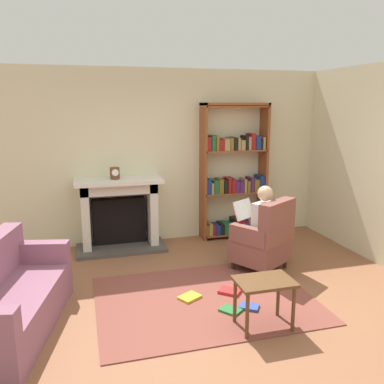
{
  "coord_description": "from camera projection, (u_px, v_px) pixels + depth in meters",
  "views": [
    {
      "loc": [
        -1.26,
        -3.69,
        2.15
      ],
      "look_at": [
        0.1,
        1.2,
        1.05
      ],
      "focal_mm": 37.7,
      "sensor_mm": 36.0,
      "label": 1
    }
  ],
  "objects": [
    {
      "name": "ground",
      "position": [
        213.0,
        313.0,
        4.26
      ],
      "size": [
        14.0,
        14.0,
        0.0
      ],
      "primitive_type": "plane",
      "color": "brown"
    },
    {
      "name": "back_wall",
      "position": [
        163.0,
        156.0,
        6.37
      ],
      "size": [
        5.6,
        0.1,
        2.7
      ],
      "primitive_type": "cube",
      "color": "beige",
      "rests_on": "ground"
    },
    {
      "name": "side_wall_right",
      "position": [
        360.0,
        161.0,
        5.84
      ],
      "size": [
        0.1,
        5.2,
        2.7
      ],
      "primitive_type": "cube",
      "color": "beige",
      "rests_on": "ground"
    },
    {
      "name": "area_rug",
      "position": [
        205.0,
        299.0,
        4.54
      ],
      "size": [
        2.4,
        1.8,
        0.01
      ],
      "primitive_type": "cube",
      "color": "brown",
      "rests_on": "ground"
    },
    {
      "name": "fireplace",
      "position": [
        119.0,
        211.0,
        6.11
      ],
      "size": [
        1.32,
        0.64,
        1.09
      ],
      "color": "#4C4742",
      "rests_on": "ground"
    },
    {
      "name": "mantel_clock",
      "position": [
        115.0,
        173.0,
        5.87
      ],
      "size": [
        0.14,
        0.14,
        0.17
      ],
      "color": "brown",
      "rests_on": "fireplace"
    },
    {
      "name": "bookshelf",
      "position": [
        234.0,
        176.0,
        6.54
      ],
      "size": [
        1.08,
        0.32,
        2.18
      ],
      "color": "brown",
      "rests_on": "ground"
    },
    {
      "name": "armchair_reading",
      "position": [
        265.0,
        239.0,
        5.27
      ],
      "size": [
        0.87,
        0.87,
        0.97
      ],
      "rotation": [
        0.0,
        0.0,
        3.71
      ],
      "color": "#331E14",
      "rests_on": "ground"
    },
    {
      "name": "seated_reader",
      "position": [
        257.0,
        223.0,
        5.31
      ],
      "size": [
        0.55,
        0.59,
        1.14
      ],
      "rotation": [
        0.0,
        0.0,
        3.71
      ],
      "color": "silver",
      "rests_on": "ground"
    },
    {
      "name": "sofa_floral",
      "position": [
        6.0,
        301.0,
        3.84
      ],
      "size": [
        1.08,
        1.82,
        0.85
      ],
      "rotation": [
        0.0,
        0.0,
        1.35
      ],
      "color": "#8E5971",
      "rests_on": "ground"
    },
    {
      "name": "side_table",
      "position": [
        264.0,
        288.0,
        3.89
      ],
      "size": [
        0.56,
        0.39,
        0.5
      ],
      "color": "brown",
      "rests_on": "ground"
    },
    {
      "name": "scattered_books",
      "position": [
        223.0,
        299.0,
        4.5
      ],
      "size": [
        0.83,
        0.69,
        0.04
      ],
      "color": "red",
      "rests_on": "area_rug"
    }
  ]
}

